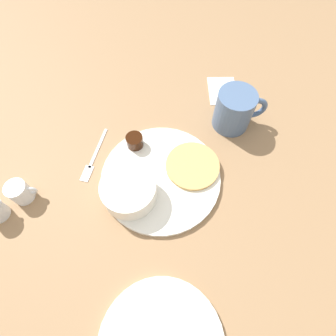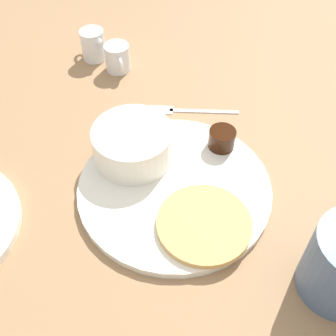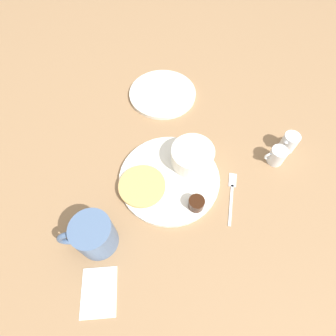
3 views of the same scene
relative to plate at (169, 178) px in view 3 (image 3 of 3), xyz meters
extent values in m
plane|color=#93704C|center=(0.00, 0.00, -0.01)|extent=(4.00, 4.00, 0.00)
cylinder|color=white|center=(0.00, 0.00, 0.00)|extent=(0.27, 0.27, 0.01)
cylinder|color=tan|center=(-0.02, 0.08, 0.01)|extent=(0.12, 0.12, 0.01)
cylinder|color=white|center=(0.04, -0.07, 0.03)|extent=(0.12, 0.12, 0.05)
cylinder|color=white|center=(0.04, -0.07, 0.05)|extent=(0.10, 0.10, 0.01)
cylinder|color=black|center=(-0.09, -0.05, 0.02)|extent=(0.04, 0.04, 0.03)
cylinder|color=white|center=(0.04, -0.10, 0.02)|extent=(0.04, 0.04, 0.03)
sphere|color=white|center=(0.04, -0.10, 0.04)|extent=(0.02, 0.02, 0.02)
cylinder|color=slate|center=(-0.14, 0.19, 0.04)|extent=(0.09, 0.09, 0.10)
torus|color=slate|center=(-0.14, 0.24, 0.05)|extent=(0.01, 0.07, 0.07)
cylinder|color=white|center=(0.02, -0.31, 0.02)|extent=(0.05, 0.05, 0.05)
torus|color=white|center=(0.02, -0.28, 0.02)|extent=(0.01, 0.03, 0.03)
cone|color=white|center=(0.02, -0.33, 0.04)|extent=(0.02, 0.02, 0.01)
cylinder|color=white|center=(0.05, -0.35, 0.02)|extent=(0.04, 0.04, 0.06)
torus|color=white|center=(0.06, -0.37, 0.03)|extent=(0.02, 0.03, 0.03)
cone|color=white|center=(0.05, -0.33, 0.05)|extent=(0.02, 0.02, 0.01)
cube|color=silver|center=(-0.10, -0.15, 0.00)|extent=(0.11, 0.04, 0.00)
cube|color=silver|center=(-0.03, -0.17, 0.00)|extent=(0.05, 0.03, 0.00)
cube|color=white|center=(-0.26, 0.19, 0.00)|extent=(0.11, 0.08, 0.00)
cylinder|color=white|center=(0.32, -0.02, 0.00)|extent=(0.22, 0.22, 0.01)
camera|label=1|loc=(0.26, -0.01, 0.54)|focal=28.00mm
camera|label=2|loc=(0.11, 0.35, 0.47)|focal=45.00mm
camera|label=3|loc=(-0.33, 0.05, 0.63)|focal=28.00mm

